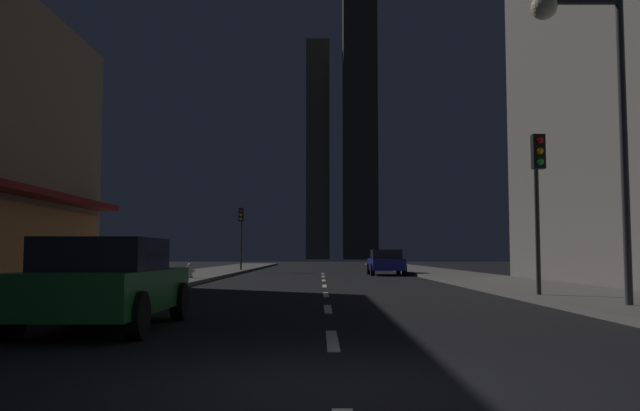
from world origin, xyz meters
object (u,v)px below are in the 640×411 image
object	(u,v)px
car_parked_near	(102,283)
street_lamp_right	(579,71)
traffic_light_far_left	(238,224)
traffic_light_near_right	(534,177)
car_parked_far	(383,262)
fire_hydrant_far_left	(187,271)

from	to	relation	value
car_parked_near	street_lamp_right	distance (m)	10.43
car_parked_near	traffic_light_far_left	distance (m)	34.20
car_parked_near	traffic_light_near_right	size ratio (longest dim) A/B	1.01
traffic_light_near_right	street_lamp_right	xyz separation A→B (m)	(-0.12, -3.38, 1.87)
traffic_light_far_left	street_lamp_right	world-z (taller)	street_lamp_right
car_parked_far	traffic_light_near_right	size ratio (longest dim) A/B	1.01
street_lamp_right	traffic_light_near_right	bearing A→B (deg)	87.97
street_lamp_right	traffic_light_far_left	bearing A→B (deg)	109.35
car_parked_near	traffic_light_near_right	bearing A→B (deg)	35.40
car_parked_far	traffic_light_far_left	bearing A→B (deg)	143.78
traffic_light_near_right	traffic_light_far_left	distance (m)	29.70
traffic_light_near_right	street_lamp_right	bearing A→B (deg)	-92.03
car_parked_near	street_lamp_right	world-z (taller)	street_lamp_right
traffic_light_near_right	traffic_light_far_left	xyz separation A→B (m)	(-11.00, 27.59, 0.00)
fire_hydrant_far_left	street_lamp_right	bearing A→B (deg)	-54.08
fire_hydrant_far_left	traffic_light_near_right	size ratio (longest dim) A/B	0.16
traffic_light_far_left	car_parked_far	bearing A→B (deg)	-36.22
car_parked_near	fire_hydrant_far_left	size ratio (longest dim) A/B	6.48
car_parked_far	fire_hydrant_far_left	world-z (taller)	car_parked_far
car_parked_far	fire_hydrant_far_left	distance (m)	12.91
fire_hydrant_far_left	traffic_light_far_left	bearing A→B (deg)	88.51
car_parked_near	car_parked_far	distance (m)	28.33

